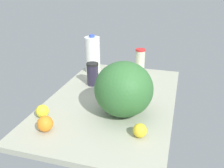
{
  "coord_description": "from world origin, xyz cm",
  "views": [
    {
      "loc": [
        133.05,
        38.72,
        73.52
      ],
      "look_at": [
        0.0,
        0.0,
        13.0
      ],
      "focal_mm": 40.0,
      "sensor_mm": 36.0,
      "label": 1
    }
  ],
  "objects_px": {
    "shaker_bottle": "(93,74)",
    "lemon_by_jug": "(140,130)",
    "orange_near_front": "(45,124)",
    "lemon_beside_bowl": "(42,111)",
    "milk_jug": "(92,54)",
    "lime_loose": "(113,72)",
    "lemon_far_back": "(134,91)",
    "watermelon": "(124,89)",
    "tumbler_cup": "(140,61)"
  },
  "relations": [
    {
      "from": "orange_near_front",
      "to": "lemon_by_jug",
      "type": "bearing_deg",
      "value": 100.0
    },
    {
      "from": "milk_jug",
      "to": "lemon_beside_bowl",
      "type": "height_order",
      "value": "milk_jug"
    },
    {
      "from": "watermelon",
      "to": "milk_jug",
      "type": "xyz_separation_m",
      "value": [
        -0.58,
        -0.39,
        -0.01
      ]
    },
    {
      "from": "watermelon",
      "to": "tumbler_cup",
      "type": "bearing_deg",
      "value": -177.58
    },
    {
      "from": "tumbler_cup",
      "to": "orange_near_front",
      "type": "height_order",
      "value": "tumbler_cup"
    },
    {
      "from": "lemon_by_jug",
      "to": "lemon_far_back",
      "type": "xyz_separation_m",
      "value": [
        -0.43,
        -0.12,
        0.0
      ]
    },
    {
      "from": "milk_jug",
      "to": "lime_loose",
      "type": "xyz_separation_m",
      "value": [
        0.04,
        0.18,
        -0.11
      ]
    },
    {
      "from": "shaker_bottle",
      "to": "lemon_far_back",
      "type": "distance_m",
      "value": 0.33
    },
    {
      "from": "lemon_by_jug",
      "to": "lime_loose",
      "type": "bearing_deg",
      "value": -155.06
    },
    {
      "from": "watermelon",
      "to": "lemon_far_back",
      "type": "distance_m",
      "value": 0.26
    },
    {
      "from": "milk_jug",
      "to": "lemon_far_back",
      "type": "bearing_deg",
      "value": 49.28
    },
    {
      "from": "lemon_beside_bowl",
      "to": "lemon_far_back",
      "type": "relative_size",
      "value": 0.98
    },
    {
      "from": "lime_loose",
      "to": "lemon_far_back",
      "type": "distance_m",
      "value": 0.38
    },
    {
      "from": "shaker_bottle",
      "to": "watermelon",
      "type": "height_order",
      "value": "watermelon"
    },
    {
      "from": "shaker_bottle",
      "to": "orange_near_front",
      "type": "xyz_separation_m",
      "value": [
        0.6,
        -0.03,
        -0.04
      ]
    },
    {
      "from": "shaker_bottle",
      "to": "lime_loose",
      "type": "relative_size",
      "value": 2.67
    },
    {
      "from": "lemon_by_jug",
      "to": "lemon_beside_bowl",
      "type": "bearing_deg",
      "value": -93.49
    },
    {
      "from": "watermelon",
      "to": "orange_near_front",
      "type": "distance_m",
      "value": 0.44
    },
    {
      "from": "watermelon",
      "to": "lemon_beside_bowl",
      "type": "height_order",
      "value": "watermelon"
    },
    {
      "from": "tumbler_cup",
      "to": "lemon_far_back",
      "type": "distance_m",
      "value": 0.41
    },
    {
      "from": "shaker_bottle",
      "to": "lemon_by_jug",
      "type": "relative_size",
      "value": 2.33
    },
    {
      "from": "watermelon",
      "to": "lime_loose",
      "type": "xyz_separation_m",
      "value": [
        -0.54,
        -0.21,
        -0.12
      ]
    },
    {
      "from": "watermelon",
      "to": "lemon_beside_bowl",
      "type": "xyz_separation_m",
      "value": [
        0.16,
        -0.41,
        -0.11
      ]
    },
    {
      "from": "lemon_by_jug",
      "to": "lemon_far_back",
      "type": "bearing_deg",
      "value": -164.5
    },
    {
      "from": "lime_loose",
      "to": "lemon_beside_bowl",
      "type": "xyz_separation_m",
      "value": [
        0.7,
        -0.2,
        0.01
      ]
    },
    {
      "from": "lemon_beside_bowl",
      "to": "milk_jug",
      "type": "bearing_deg",
      "value": 178.67
    },
    {
      "from": "lemon_beside_bowl",
      "to": "lemon_far_back",
      "type": "height_order",
      "value": "lemon_far_back"
    },
    {
      "from": "lime_loose",
      "to": "milk_jug",
      "type": "bearing_deg",
      "value": -102.87
    },
    {
      "from": "tumbler_cup",
      "to": "lemon_beside_bowl",
      "type": "xyz_separation_m",
      "value": [
        0.8,
        -0.38,
        -0.06
      ]
    },
    {
      "from": "watermelon",
      "to": "lemon_by_jug",
      "type": "height_order",
      "value": "watermelon"
    },
    {
      "from": "shaker_bottle",
      "to": "watermelon",
      "type": "relative_size",
      "value": 0.5
    },
    {
      "from": "shaker_bottle",
      "to": "watermelon",
      "type": "distance_m",
      "value": 0.45
    },
    {
      "from": "tumbler_cup",
      "to": "shaker_bottle",
      "type": "bearing_deg",
      "value": -41.15
    },
    {
      "from": "lime_loose",
      "to": "orange_near_front",
      "type": "relative_size",
      "value": 0.75
    },
    {
      "from": "watermelon",
      "to": "milk_jug",
      "type": "height_order",
      "value": "watermelon"
    },
    {
      "from": "watermelon",
      "to": "lemon_beside_bowl",
      "type": "distance_m",
      "value": 0.45
    },
    {
      "from": "lemon_by_jug",
      "to": "tumbler_cup",
      "type": "bearing_deg",
      "value": -169.49
    },
    {
      "from": "shaker_bottle",
      "to": "lemon_by_jug",
      "type": "bearing_deg",
      "value": 39.5
    },
    {
      "from": "lemon_by_jug",
      "to": "lime_loose",
      "type": "height_order",
      "value": "lemon_by_jug"
    },
    {
      "from": "tumbler_cup",
      "to": "lemon_far_back",
      "type": "relative_size",
      "value": 2.75
    },
    {
      "from": "lemon_beside_bowl",
      "to": "orange_near_front",
      "type": "bearing_deg",
      "value": 36.27
    },
    {
      "from": "lemon_far_back",
      "to": "milk_jug",
      "type": "bearing_deg",
      "value": -130.72
    },
    {
      "from": "lime_loose",
      "to": "watermelon",
      "type": "bearing_deg",
      "value": 21.46
    },
    {
      "from": "shaker_bottle",
      "to": "lemon_beside_bowl",
      "type": "xyz_separation_m",
      "value": [
        0.49,
        -0.11,
        -0.04
      ]
    },
    {
      "from": "lime_loose",
      "to": "orange_near_front",
      "type": "height_order",
      "value": "orange_near_front"
    },
    {
      "from": "lemon_by_jug",
      "to": "lemon_beside_bowl",
      "type": "xyz_separation_m",
      "value": [
        -0.03,
        -0.54,
        0.0
      ]
    },
    {
      "from": "orange_near_front",
      "to": "lemon_far_back",
      "type": "bearing_deg",
      "value": 146.33
    },
    {
      "from": "milk_jug",
      "to": "lemon_far_back",
      "type": "height_order",
      "value": "milk_jug"
    },
    {
      "from": "shaker_bottle",
      "to": "orange_near_front",
      "type": "relative_size",
      "value": 2.0
    },
    {
      "from": "lemon_by_jug",
      "to": "orange_near_front",
      "type": "height_order",
      "value": "orange_near_front"
    }
  ]
}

